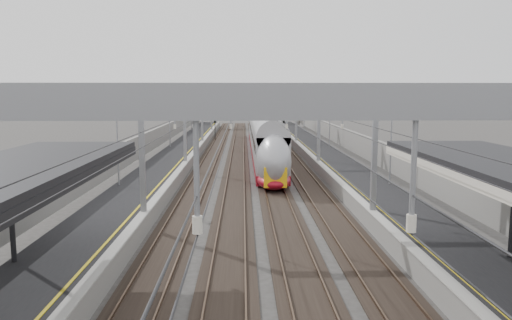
{
  "coord_description": "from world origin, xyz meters",
  "views": [
    {
      "loc": [
        -0.86,
        -4.76,
        7.48
      ],
      "look_at": [
        0.0,
        27.9,
        3.02
      ],
      "focal_mm": 35.0,
      "sensor_mm": 36.0,
      "label": 1
    }
  ],
  "objects": [
    {
      "name": "overbridge",
      "position": [
        0.0,
        100.0,
        5.31
      ],
      "size": [
        22.0,
        2.2,
        6.9
      ],
      "color": "gray",
      "rests_on": "ground"
    },
    {
      "name": "platform_right",
      "position": [
        8.0,
        45.0,
        0.5
      ],
      "size": [
        4.0,
        120.0,
        1.0
      ],
      "primitive_type": "cube",
      "color": "black",
      "rests_on": "ground"
    },
    {
      "name": "overhead_line",
      "position": [
        0.0,
        51.62,
        6.14
      ],
      "size": [
        13.0,
        140.0,
        6.6
      ],
      "color": "gray",
      "rests_on": "platform_left"
    },
    {
      "name": "wall_right",
      "position": [
        11.2,
        45.0,
        1.6
      ],
      "size": [
        0.3,
        120.0,
        3.2
      ],
      "primitive_type": "cube",
      "color": "gray",
      "rests_on": "ground"
    },
    {
      "name": "signal_red_far",
      "position": [
        5.4,
        71.5,
        2.42
      ],
      "size": [
        0.32,
        0.32,
        3.48
      ],
      "color": "black",
      "rests_on": "ground"
    },
    {
      "name": "train",
      "position": [
        1.5,
        53.81,
        2.09
      ],
      "size": [
        2.7,
        49.12,
        4.26
      ],
      "color": "maroon",
      "rests_on": "ground"
    },
    {
      "name": "signal_green",
      "position": [
        -5.2,
        72.91,
        2.42
      ],
      "size": [
        0.32,
        0.32,
        3.48
      ],
      "color": "black",
      "rests_on": "ground"
    },
    {
      "name": "platform_left",
      "position": [
        -8.0,
        45.0,
        0.5
      ],
      "size": [
        4.0,
        120.0,
        1.0
      ],
      "primitive_type": "cube",
      "color": "black",
      "rests_on": "ground"
    },
    {
      "name": "tracks",
      "position": [
        0.0,
        45.0,
        0.05
      ],
      "size": [
        11.4,
        140.0,
        0.2
      ],
      "color": "black",
      "rests_on": "ground"
    },
    {
      "name": "signal_red_near",
      "position": [
        3.2,
        70.25,
        2.42
      ],
      "size": [
        0.32,
        0.32,
        3.48
      ],
      "color": "black",
      "rests_on": "ground"
    },
    {
      "name": "wall_left",
      "position": [
        -11.2,
        45.0,
        1.6
      ],
      "size": [
        0.3,
        120.0,
        3.2
      ],
      "primitive_type": "cube",
      "color": "gray",
      "rests_on": "ground"
    }
  ]
}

